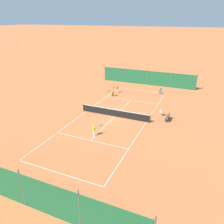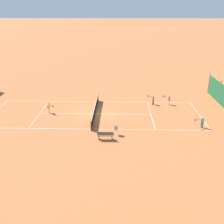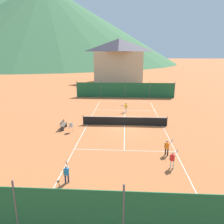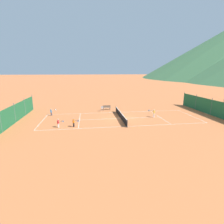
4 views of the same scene
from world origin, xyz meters
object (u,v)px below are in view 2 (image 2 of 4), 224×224
Objects in this scene: tennis_ball_service_box at (86,100)px; player_far_baseline at (153,99)px; tennis_net at (95,110)px; tennis_ball_alley_right at (161,105)px; tennis_ball_mid_court at (98,132)px; courtside_bench at (105,135)px; tennis_ball_by_net_right at (99,119)px; tennis_ball_near_corner at (93,99)px; player_near_service at (49,107)px; player_near_baseline at (202,122)px; tennis_ball_alley_left at (61,105)px; player_far_service at (169,99)px; ball_hopper at (116,129)px; tennis_ball_far_corner at (121,129)px.

player_far_baseline is at bearing -100.26° from tennis_ball_service_box.
tennis_net is 139.09× the size of tennis_ball_alley_right.
tennis_ball_mid_court and tennis_ball_alley_right have the same top height.
tennis_ball_by_net_right is at bearing 10.92° from courtside_bench.
tennis_ball_mid_court and tennis_ball_near_corner have the same top height.
player_near_service is 16.85m from player_near_baseline.
tennis_net is 5.39m from tennis_ball_alley_left.
tennis_net is at bearing 110.17° from player_far_service.
tennis_ball_alley_right is at bearing -34.81° from courtside_bench.
tennis_net is 1.68m from tennis_ball_by_net_right.
player_near_service is (0.11, 5.35, 0.26)m from tennis_net.
player_far_baseline is at bearing -87.86° from tennis_ball_alley_left.
tennis_ball_mid_court is at bearing 137.00° from tennis_ball_alley_right.
courtside_bench is at bearing -151.88° from tennis_ball_mid_court.
tennis_ball_alley_right is 1.00× the size of tennis_ball_near_corner.
tennis_ball_alley_right is 8.73m from tennis_ball_by_net_right.
player_near_baseline is at bearing -148.51° from player_far_baseline.
tennis_ball_mid_court is 1.00× the size of tennis_ball_alley_right.
tennis_ball_by_net_right is 4.29m from ball_hopper.
tennis_ball_near_corner is at bearing 76.65° from tennis_ball_alley_right.
player_far_baseline reaches higher than ball_hopper.
tennis_ball_alley_right is at bearing 25.51° from player_near_baseline.
ball_hopper is (-8.59, 6.49, -0.05)m from player_far_service.
player_near_service reaches higher than player_near_baseline.
ball_hopper reaches higher than tennis_ball_service_box.
tennis_ball_by_net_right is at bearing 26.75° from ball_hopper.
tennis_ball_alley_left is at bearing 91.83° from player_far_service.
tennis_ball_alley_left is (-0.17, 12.57, 0.00)m from tennis_ball_alley_right.
tennis_ball_mid_court is (-4.83, -0.69, -0.47)m from tennis_net.
tennis_ball_service_box is at bearing 18.52° from tennis_net.
tennis_ball_far_corner is 3.44m from tennis_ball_by_net_right.
tennis_ball_mid_court is 1.77m from courtside_bench.
ball_hopper is (-0.47, -1.79, 0.63)m from tennis_ball_mid_court.
tennis_ball_by_net_right is 4.95m from courtside_bench.
tennis_net is 4.98m from tennis_ball_far_corner.
player_far_service is at bearing -89.92° from player_far_baseline.
tennis_ball_far_corner is (-4.09, -8.30, -0.73)m from player_near_service.
tennis_ball_near_corner is at bearing 21.76° from tennis_ball_far_corner.
tennis_ball_by_net_right is at bearing -105.22° from player_near_service.
player_far_baseline is at bearing -28.99° from tennis_ball_far_corner.
ball_hopper is at bearing 142.93° from player_far_service.
player_far_service is at bearing -88.17° from tennis_ball_alley_left.
tennis_net is at bearing -161.48° from tennis_ball_service_box.
tennis_ball_service_box is 6.72m from tennis_ball_by_net_right.
tennis_net reaches higher than tennis_ball_alley_right.
player_near_service is 9.41m from courtside_bench.
player_far_baseline is (3.19, -12.33, -0.06)m from player_near_service.
tennis_net reaches higher than tennis_ball_near_corner.
tennis_ball_mid_court is 9.30m from tennis_ball_alley_left.
tennis_ball_alley_right is at bearing -89.22° from tennis_ball_alley_left.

